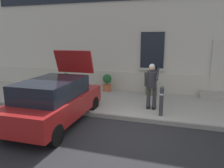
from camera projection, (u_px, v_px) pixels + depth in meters
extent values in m
plane|color=#232326|center=(123.00, 131.00, 6.75)|extent=(80.00, 80.00, 0.00)
cube|color=#99968E|center=(140.00, 103.00, 9.35)|extent=(24.00, 3.60, 0.15)
cube|color=gray|center=(130.00, 119.00, 7.61)|extent=(24.00, 0.12, 0.15)
cube|color=beige|center=(151.00, 18.00, 10.90)|extent=(24.00, 1.40, 7.50)
cube|color=#BCB7A8|center=(147.00, 84.00, 10.90)|extent=(24.00, 0.08, 1.10)
cube|color=black|center=(152.00, 50.00, 10.49)|extent=(1.10, 0.06, 1.70)
cube|color=#BCB7A8|center=(151.00, 69.00, 10.65)|extent=(1.30, 0.12, 0.10)
cube|color=#9E998E|center=(224.00, 98.00, 9.53)|extent=(1.90, 0.32, 0.16)
cube|color=#9E998E|center=(223.00, 95.00, 9.81)|extent=(1.90, 0.32, 0.32)
cube|color=maroon|center=(55.00, 105.00, 7.28)|extent=(1.84, 4.04, 0.64)
cube|color=black|center=(52.00, 89.00, 7.01)|extent=(1.60, 2.44, 0.56)
cube|color=black|center=(81.00, 96.00, 9.21)|extent=(1.66, 0.14, 0.20)
cube|color=yellow|center=(81.00, 92.00, 9.17)|extent=(0.52, 0.03, 0.12)
cube|color=#B21414|center=(64.00, 85.00, 9.32)|extent=(0.16, 0.04, 0.18)
cube|color=#B21414|center=(98.00, 87.00, 8.91)|extent=(0.16, 0.04, 0.18)
cube|color=maroon|center=(74.00, 62.00, 8.37)|extent=(1.50, 0.40, 0.87)
cylinder|color=black|center=(5.00, 128.00, 6.25)|extent=(0.21, 0.60, 0.60)
cylinder|color=black|center=(55.00, 135.00, 5.81)|extent=(0.21, 0.60, 0.60)
cylinder|color=black|center=(56.00, 101.00, 8.88)|extent=(0.21, 0.60, 0.60)
cylinder|color=black|center=(94.00, 104.00, 8.44)|extent=(0.21, 0.60, 0.60)
cylinder|color=#333338|center=(161.00, 102.00, 7.58)|extent=(0.14, 0.14, 0.95)
sphere|color=#333338|center=(162.00, 88.00, 7.48)|extent=(0.15, 0.15, 0.15)
cylinder|color=silver|center=(162.00, 94.00, 7.52)|extent=(0.15, 0.15, 0.06)
cylinder|color=#333338|center=(48.00, 93.00, 8.92)|extent=(0.14, 0.14, 0.95)
sphere|color=#333338|center=(47.00, 81.00, 8.82)|extent=(0.15, 0.15, 0.15)
cylinder|color=silver|center=(47.00, 85.00, 8.86)|extent=(0.15, 0.15, 0.06)
cylinder|color=#2D2D33|center=(148.00, 97.00, 8.33)|extent=(0.15, 0.15, 0.82)
cube|color=black|center=(148.00, 107.00, 8.47)|extent=(0.12, 0.28, 0.10)
cylinder|color=#2D2D33|center=(154.00, 98.00, 8.26)|extent=(0.15, 0.15, 0.82)
cube|color=black|center=(154.00, 107.00, 8.40)|extent=(0.12, 0.28, 0.10)
cylinder|color=#2D2D33|center=(152.00, 79.00, 8.09)|extent=(0.34, 0.46, 0.68)
sphere|color=tan|center=(152.00, 67.00, 7.91)|extent=(0.22, 0.22, 0.22)
sphere|color=silver|center=(152.00, 67.00, 7.90)|extent=(0.21, 0.21, 0.21)
cylinder|color=#2D2D33|center=(146.00, 79.00, 8.11)|extent=(0.09, 0.20, 0.57)
cylinder|color=#2D2D33|center=(158.00, 74.00, 7.94)|extent=(0.09, 0.41, 0.43)
cube|color=black|center=(156.00, 68.00, 7.85)|extent=(0.07, 0.02, 0.15)
cylinder|color=beige|center=(66.00, 86.00, 11.51)|extent=(0.40, 0.40, 0.34)
cylinder|color=beige|center=(66.00, 83.00, 11.48)|extent=(0.44, 0.44, 0.05)
cylinder|color=#47331E|center=(66.00, 81.00, 11.44)|extent=(0.04, 0.04, 0.24)
sphere|color=#286B2D|center=(66.00, 77.00, 11.41)|extent=(0.44, 0.44, 0.44)
sphere|color=#286B2D|center=(67.00, 79.00, 11.35)|extent=(0.24, 0.24, 0.24)
cylinder|color=#B25B38|center=(107.00, 88.00, 11.12)|extent=(0.40, 0.40, 0.34)
cylinder|color=#B25B38|center=(107.00, 85.00, 11.09)|extent=(0.44, 0.44, 0.05)
cylinder|color=#47331E|center=(107.00, 82.00, 11.06)|extent=(0.04, 0.04, 0.24)
sphere|color=#1E5628|center=(107.00, 79.00, 11.02)|extent=(0.44, 0.44, 0.44)
sphere|color=#1E5628|center=(109.00, 81.00, 10.97)|extent=(0.24, 0.24, 0.24)
cylinder|color=#606B38|center=(150.00, 91.00, 10.39)|extent=(0.40, 0.40, 0.34)
cylinder|color=#606B38|center=(150.00, 88.00, 10.36)|extent=(0.44, 0.44, 0.05)
cylinder|color=#47331E|center=(150.00, 85.00, 10.32)|extent=(0.04, 0.04, 0.24)
sphere|color=#4C843D|center=(150.00, 82.00, 10.29)|extent=(0.44, 0.44, 0.44)
sphere|color=#4C843D|center=(152.00, 84.00, 10.23)|extent=(0.24, 0.24, 0.24)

